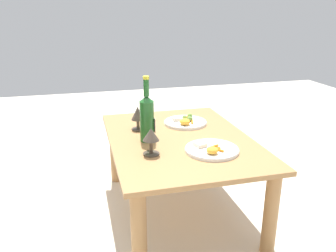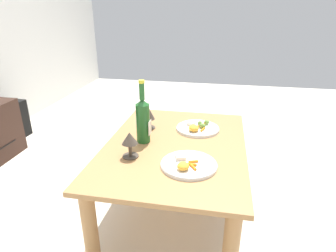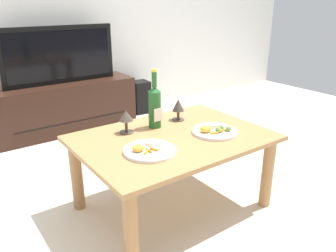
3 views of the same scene
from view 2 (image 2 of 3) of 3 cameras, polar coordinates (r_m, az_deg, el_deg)
name	(u,v)px [view 2 (image 2 of 3)]	position (r m, az deg, el deg)	size (l,w,h in m)	color
ground_plane	(175,211)	(1.85, 1.32, -16.47)	(6.40, 6.40, 0.00)	beige
dining_table	(175,157)	(1.63, 1.44, -6.11)	(1.06, 0.76, 0.46)	#9E7042
floor_speaker	(15,119)	(3.09, -28.08, 1.22)	(0.18, 0.18, 0.35)	black
wine_bottle	(143,119)	(1.58, -4.99, 1.45)	(0.08, 0.08, 0.35)	#1E5923
goblet_left	(130,140)	(1.44, -7.61, -2.81)	(0.08, 0.08, 0.13)	#473D33
goblet_right	(149,114)	(1.77, -3.87, 2.31)	(0.08, 0.08, 0.14)	#473D33
dinner_plate_left	(188,164)	(1.38, 4.04, -7.58)	(0.27, 0.27, 0.05)	white
dinner_plate_right	(198,128)	(1.78, 5.90, -0.35)	(0.26, 0.26, 0.05)	white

